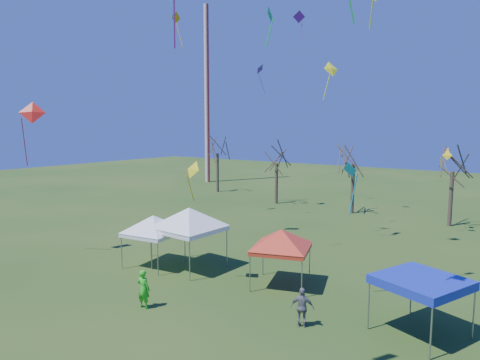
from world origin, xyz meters
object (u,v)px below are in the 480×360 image
Objects in this scene: tree_3 at (454,152)px; tent_red at (281,233)px; tree_2 at (354,146)px; tent_white_mid at (189,212)px; person_green at (144,289)px; tree_1 at (277,149)px; radio_mast at (207,95)px; tent_blue at (421,282)px; tent_white_west at (153,219)px; tree_0 at (217,139)px; person_grey at (302,307)px.

tree_3 reaches higher than tent_red.
tent_white_mid is at bearing -95.20° from tree_2.
tree_1 is at bearing -80.36° from person_green.
tree_2 is 20.76m from tent_white_mid.
radio_mast is at bearing -62.48° from person_green.
radio_mast reaches higher than tree_2.
tent_blue is 2.15× the size of person_green.
tent_white_mid is (1.97, 0.90, 0.50)m from tent_white_west.
tree_3 is 20.30m from tent_red.
tent_red is at bearing 11.37° from tent_white_west.
tree_3 reaches higher than tent_white_mid.
tree_0 is at bearing 170.76° from tree_2.
tree_0 is at bearing -65.62° from person_green.
radio_mast is at bearing 135.01° from tent_red.
tree_1 is at bearing -77.81° from person_grey.
tent_white_west is at bearing -100.18° from tree_2.
person_green is at bearing -53.88° from radio_mast.
tent_white_west is at bearing -155.38° from tent_white_mid.
tree_1 is at bearing -15.18° from tree_0.
tree_2 is (25.63, -9.62, -6.21)m from radio_mast.
tree_3 is at bearing -7.08° from tree_0.
tent_red reaches higher than person_grey.
person_grey is at bearing -152.49° from tent_blue.
tree_2 is (18.48, -3.01, -0.20)m from tree_0.
tree_2 is 1.03× the size of tree_3.
tent_white_mid reaches higher than tent_blue.
radio_mast is 14.18× the size of person_green.
tent_blue is (14.67, 0.22, -0.67)m from tent_white_west.
tree_2 reaches higher than person_grey.
radio_mast is at bearing 125.12° from tent_white_west.
tree_1 is at bearing 121.30° from tent_red.
radio_mast is 3.16× the size of tree_3.
tent_red is at bearing -45.67° from tree_0.
tree_1 is 0.95× the size of tree_3.
person_grey is 7.09m from person_green.
tree_0 is 28.67m from tent_white_west.
tree_0 is at bearing 121.00° from tent_white_west.
person_grey is (2.98, -3.42, -1.94)m from tent_red.
tent_red is at bearing -103.22° from tree_3.
radio_mast is at bearing -66.08° from person_grey.
tent_white_mid is at bearing -51.68° from radio_mast.
tree_1 is 21.88m from tent_white_mid.
tent_white_mid is at bearing 24.62° from tent_white_west.
tree_3 is 2.09× the size of tent_blue.
tree_2 is 5.01× the size of person_grey.
tree_2 is 24.12m from tent_blue.
radio_mast reaches higher than tree_3.
tree_2 is at bearing 177.73° from tree_3.
tree_2 reaches higher than tree_3.
radio_mast reaches higher than tent_blue.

